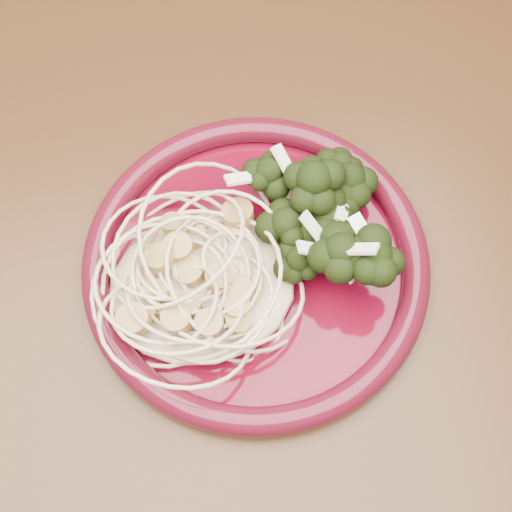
{
  "coord_description": "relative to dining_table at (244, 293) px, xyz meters",
  "views": [
    {
      "loc": [
        -0.04,
        -0.23,
        1.22
      ],
      "look_at": [
        0.01,
        -0.02,
        0.77
      ],
      "focal_mm": 50.0,
      "sensor_mm": 36.0,
      "label": 1
    }
  ],
  "objects": [
    {
      "name": "onion_garnish",
      "position": [
        0.06,
        -0.01,
        0.16
      ],
      "size": [
        0.08,
        0.1,
        0.05
      ],
      "primitive_type": null,
      "rotation": [
        0.0,
        0.0,
        0.27
      ],
      "color": "white",
      "rests_on": "broccoli_pile"
    },
    {
      "name": "broccoli_pile",
      "position": [
        0.06,
        -0.01,
        0.13
      ],
      "size": [
        0.12,
        0.16,
        0.05
      ],
      "primitive_type": "ellipsoid",
      "rotation": [
        0.0,
        0.0,
        0.27
      ],
      "color": "black",
      "rests_on": "dinner_plate"
    },
    {
      "name": "scallop_cluster",
      "position": [
        -0.04,
        -0.04,
        0.15
      ],
      "size": [
        0.13,
        0.13,
        0.04
      ],
      "primitive_type": null,
      "rotation": [
        0.0,
        0.0,
        0.27
      ],
      "color": "tan",
      "rests_on": "spaghetti_pile"
    },
    {
      "name": "dinner_plate",
      "position": [
        0.01,
        -0.02,
        0.11
      ],
      "size": [
        0.3,
        0.3,
        0.02
      ],
      "rotation": [
        0.0,
        0.0,
        0.27
      ],
      "color": "#540515",
      "rests_on": "dining_table"
    },
    {
      "name": "dining_table",
      "position": [
        0.0,
        0.0,
        0.0
      ],
      "size": [
        1.2,
        0.8,
        0.75
      ],
      "color": "#472814",
      "rests_on": "ground"
    },
    {
      "name": "spaghetti_pile",
      "position": [
        -0.04,
        -0.04,
        0.12
      ],
      "size": [
        0.16,
        0.15,
        0.03
      ],
      "primitive_type": "ellipsoid",
      "rotation": [
        0.0,
        0.0,
        0.27
      ],
      "color": "beige",
      "rests_on": "dinner_plate"
    }
  ]
}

